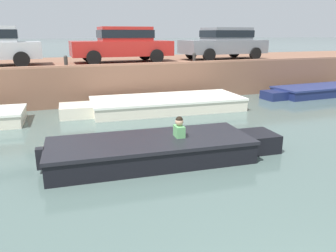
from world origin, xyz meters
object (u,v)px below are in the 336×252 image
Objects in this scene: boat_moored_east_navy at (315,91)px; mooring_bollard_east at (194,57)px; mooring_bollard_mid at (66,61)px; car_centre_red at (123,43)px; car_right_inner_grey at (224,42)px; motorboat_passing at (160,149)px; boat_moored_central_cream at (160,104)px.

boat_moored_east_navy is 6.03m from mooring_bollard_east.
mooring_bollard_mid is at bearing 171.77° from boat_moored_east_navy.
car_centre_red is 5.17m from car_right_inner_grey.
mooring_bollard_east reaches higher than motorboat_passing.
car_centre_red is at bearing 101.07° from boat_moored_central_cream.
boat_moored_east_navy is 0.94× the size of motorboat_passing.
motorboat_passing is 1.31× the size of car_right_inner_grey.
boat_moored_east_navy is at bearing -15.97° from mooring_bollard_east.
boat_moored_central_cream is 4.03m from mooring_bollard_mid.
car_centre_red is at bearing 155.59° from mooring_bollard_east.
motorboat_passing reaches higher than boat_moored_east_navy.
mooring_bollard_mid is (-7.74, -1.32, -0.61)m from car_right_inner_grey.
boat_moored_central_cream is 1.57× the size of car_centre_red.
mooring_bollard_east is at bearing 164.03° from boat_moored_east_navy.
mooring_bollard_mid is (-11.06, 1.60, 1.59)m from boat_moored_east_navy.
car_right_inner_grey reaches higher than boat_moored_central_cream.
boat_moored_east_navy is (7.87, 0.29, -0.02)m from boat_moored_central_cream.
motorboat_passing is (-1.71, -4.83, 0.03)m from boat_moored_central_cream.
car_centre_red is 9.89× the size of mooring_bollard_mid.
motorboat_passing is at bearing -97.70° from car_centre_red.
mooring_bollard_mid is 5.47m from mooring_bollard_east.
mooring_bollard_east is at bearing 39.69° from boat_moored_central_cream.
boat_moored_east_navy is at bearing 28.10° from motorboat_passing.
mooring_bollard_mid is at bearing -170.31° from car_right_inner_grey.
mooring_bollard_mid is at bearing -152.87° from car_centre_red.
mooring_bollard_mid and mooring_bollard_east have the same top height.
car_centre_red is 3.24m from mooring_bollard_east.
car_centre_red reaches higher than mooring_bollard_east.
boat_moored_central_cream is 15.51× the size of mooring_bollard_mid.
mooring_bollard_east is (2.90, -1.32, -0.61)m from car_centre_red.
car_right_inner_grey is at bearing 35.25° from boat_moored_central_cream.
boat_moored_east_navy is 10.86m from motorboat_passing.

